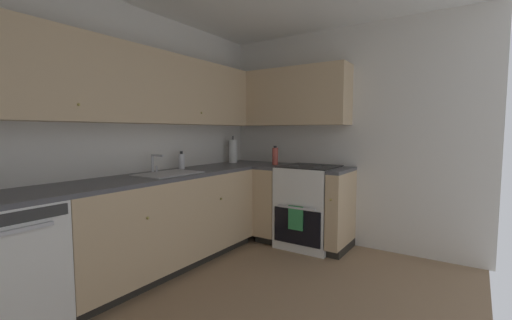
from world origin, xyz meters
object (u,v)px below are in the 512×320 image
Objects in this scene: oven_range at (310,206)px; paper_towel_roll at (233,151)px; dishwasher at (0,272)px; oil_bottle at (275,156)px; soap_bottle at (182,161)px.

paper_towel_roll is (-0.08, 1.04, 0.60)m from oven_range.
dishwasher is 2.70m from paper_towel_roll.
oven_range is 0.72m from oil_bottle.
soap_bottle is at bearing 132.28° from oven_range.
dishwasher is 3.84× the size of oil_bottle.
soap_bottle is at bearing 5.94° from dishwasher.
dishwasher is 1.83m from soap_bottle.
oven_range is at bearing -85.56° from paper_towel_roll.
oil_bottle reaches higher than soap_bottle.
paper_towel_roll is at bearing 94.44° from oven_range.
dishwasher is 4.60× the size of soap_bottle.
dishwasher is 2.78m from oil_bottle.
oil_bottle is at bearing -83.97° from paper_towel_roll.
soap_bottle is 0.54× the size of paper_towel_roll.
oil_bottle is (0.95, -0.61, 0.02)m from soap_bottle.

